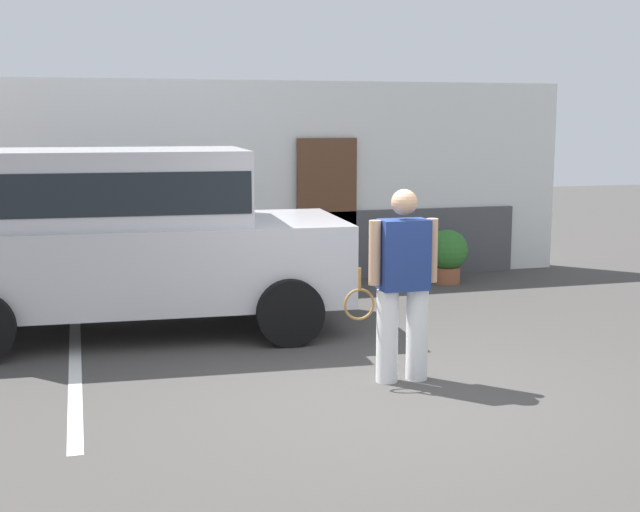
# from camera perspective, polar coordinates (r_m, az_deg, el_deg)

# --- Properties ---
(ground_plane) EXTENTS (40.00, 40.00, 0.00)m
(ground_plane) POSITION_cam_1_polar(r_m,az_deg,el_deg) (7.61, 4.61, -9.13)
(ground_plane) COLOR #423F3D
(parking_stripe_0) EXTENTS (0.12, 4.40, 0.01)m
(parking_stripe_0) POSITION_cam_1_polar(r_m,az_deg,el_deg) (8.60, -15.99, -7.28)
(parking_stripe_0) COLOR silver
(parking_stripe_0) RESTS_ON ground_plane
(house_frontage) EXTENTS (9.53, 0.40, 2.92)m
(house_frontage) POSITION_cam_1_polar(r_m,az_deg,el_deg) (12.55, -4.04, 4.51)
(house_frontage) COLOR white
(house_frontage) RESTS_ON ground_plane
(parked_suv) EXTENTS (4.70, 2.37, 2.05)m
(parked_suv) POSITION_cam_1_polar(r_m,az_deg,el_deg) (9.72, -12.76, 1.61)
(parked_suv) COLOR #B7B7BC
(parked_suv) RESTS_ON ground_plane
(tennis_player_man) EXTENTS (0.91, 0.28, 1.76)m
(tennis_player_man) POSITION_cam_1_polar(r_m,az_deg,el_deg) (7.78, 5.51, -1.80)
(tennis_player_man) COLOR white
(tennis_player_man) RESTS_ON ground_plane
(potted_plant_by_porch) EXTENTS (0.60, 0.60, 0.79)m
(potted_plant_by_porch) POSITION_cam_1_polar(r_m,az_deg,el_deg) (12.61, 8.48, 0.17)
(potted_plant_by_porch) COLOR #9E5638
(potted_plant_by_porch) RESTS_ON ground_plane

